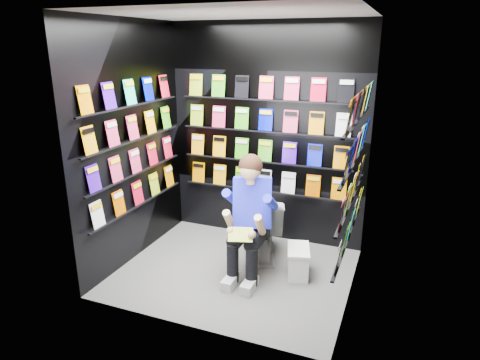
% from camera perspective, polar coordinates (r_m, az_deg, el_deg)
% --- Properties ---
extents(floor, '(2.40, 2.40, 0.00)m').
position_cam_1_polar(floor, '(4.70, -0.70, -12.16)').
color(floor, '#5D5D5B').
rests_on(floor, ground).
extents(ceiling, '(2.40, 2.40, 0.00)m').
position_cam_1_polar(ceiling, '(4.08, -0.85, 21.38)').
color(ceiling, white).
rests_on(ceiling, floor).
extents(wall_back, '(2.40, 0.04, 2.60)m').
position_cam_1_polar(wall_back, '(5.12, 3.51, 5.98)').
color(wall_back, black).
rests_on(wall_back, floor).
extents(wall_front, '(2.40, 0.04, 2.60)m').
position_cam_1_polar(wall_front, '(3.34, -7.30, -0.61)').
color(wall_front, black).
rests_on(wall_front, floor).
extents(wall_left, '(0.04, 2.00, 2.60)m').
position_cam_1_polar(wall_left, '(4.78, -14.25, 4.61)').
color(wall_left, black).
rests_on(wall_left, floor).
extents(wall_right, '(0.04, 2.00, 2.60)m').
position_cam_1_polar(wall_right, '(3.92, 15.68, 1.66)').
color(wall_right, black).
rests_on(wall_right, floor).
extents(comics_back, '(2.10, 0.06, 1.37)m').
position_cam_1_polar(comics_back, '(5.09, 3.40, 5.97)').
color(comics_back, red).
rests_on(comics_back, wall_back).
extents(comics_left, '(0.06, 1.70, 1.37)m').
position_cam_1_polar(comics_left, '(4.76, -13.96, 4.64)').
color(comics_left, red).
rests_on(comics_left, wall_left).
extents(comics_right, '(0.06, 1.70, 1.37)m').
position_cam_1_polar(comics_right, '(3.92, 15.25, 1.78)').
color(comics_right, red).
rests_on(comics_right, wall_right).
extents(toilet, '(0.63, 0.84, 0.73)m').
position_cam_1_polar(toilet, '(4.88, 3.23, -6.15)').
color(toilet, white).
rests_on(toilet, floor).
extents(longbox, '(0.30, 0.42, 0.28)m').
position_cam_1_polar(longbox, '(4.63, 7.74, -10.86)').
color(longbox, white).
rests_on(longbox, floor).
extents(longbox_lid, '(0.32, 0.44, 0.03)m').
position_cam_1_polar(longbox_lid, '(4.55, 7.82, -9.16)').
color(longbox_lid, white).
rests_on(longbox_lid, longbox).
extents(reader, '(0.75, 0.90, 1.43)m').
position_cam_1_polar(reader, '(4.39, 1.75, -3.14)').
color(reader, '#2025DE').
rests_on(reader, toilet).
extents(held_comic, '(0.27, 0.21, 0.10)m').
position_cam_1_polar(held_comic, '(4.17, 0.07, -7.28)').
color(held_comic, green).
rests_on(held_comic, reader).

